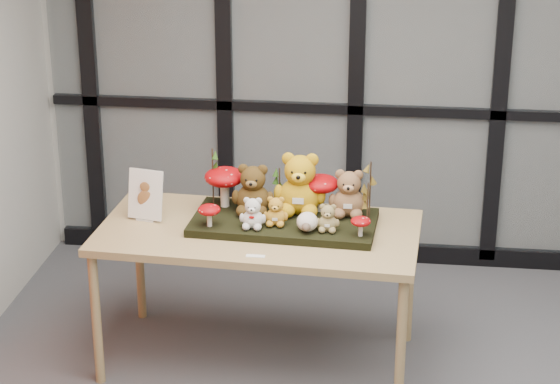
# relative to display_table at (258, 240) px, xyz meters

# --- Properties ---
(room_shell) EXTENTS (5.00, 5.00, 5.00)m
(room_shell) POSITION_rel_display_table_xyz_m (0.88, -1.07, 0.96)
(room_shell) COLOR #B2B0A8
(room_shell) RESTS_ON floor
(glass_partition) EXTENTS (4.90, 0.06, 2.78)m
(glass_partition) POSITION_rel_display_table_xyz_m (0.88, 1.40, 0.69)
(glass_partition) COLOR #2D383F
(glass_partition) RESTS_ON floor
(display_table) EXTENTS (1.73, 0.93, 0.79)m
(display_table) POSITION_rel_display_table_xyz_m (0.00, 0.00, 0.00)
(display_table) COLOR tan
(display_table) RESTS_ON floor
(diorama_tray) EXTENTS (0.99, 0.53, 0.04)m
(diorama_tray) POSITION_rel_display_table_xyz_m (0.13, 0.06, 0.09)
(diorama_tray) COLOR black
(diorama_tray) RESTS_ON display_table
(bear_pooh_yellow) EXTENTS (0.29, 0.27, 0.37)m
(bear_pooh_yellow) POSITION_rel_display_table_xyz_m (0.20, 0.16, 0.29)
(bear_pooh_yellow) COLOR #C79310
(bear_pooh_yellow) RESTS_ON diorama_tray
(bear_brown_medium) EXTENTS (0.24, 0.22, 0.30)m
(bear_brown_medium) POSITION_rel_display_table_xyz_m (-0.05, 0.13, 0.26)
(bear_brown_medium) COLOR #452F11
(bear_brown_medium) RESTS_ON diorama_tray
(bear_tan_back) EXTENTS (0.22, 0.20, 0.28)m
(bear_tan_back) POSITION_rel_display_table_xyz_m (0.46, 0.16, 0.25)
(bear_tan_back) COLOR brown
(bear_tan_back) RESTS_ON diorama_tray
(bear_small_yellow) EXTENTS (0.14, 0.13, 0.17)m
(bear_small_yellow) POSITION_rel_display_table_xyz_m (0.10, -0.02, 0.19)
(bear_small_yellow) COLOR #C38724
(bear_small_yellow) RESTS_ON diorama_tray
(bear_white_bow) EXTENTS (0.15, 0.13, 0.18)m
(bear_white_bow) POSITION_rel_display_table_xyz_m (-0.02, -0.07, 0.20)
(bear_white_bow) COLOR silver
(bear_white_bow) RESTS_ON diorama_tray
(bear_beige_small) EXTENTS (0.13, 0.12, 0.16)m
(bear_beige_small) POSITION_rel_display_table_xyz_m (0.37, -0.07, 0.19)
(bear_beige_small) COLOR olive
(bear_beige_small) RESTS_ON diorama_tray
(plush_cream_hedgehog) EXTENTS (0.09, 0.08, 0.11)m
(plush_cream_hedgehog) POSITION_rel_display_table_xyz_m (0.27, -0.09, 0.16)
(plush_cream_hedgehog) COLOR white
(plush_cream_hedgehog) RESTS_ON diorama_tray
(mushroom_back_left) EXTENTS (0.22, 0.22, 0.24)m
(mushroom_back_left) POSITION_rel_display_table_xyz_m (-0.21, 0.20, 0.23)
(mushroom_back_left) COLOR #900408
(mushroom_back_left) RESTS_ON diorama_tray
(mushroom_back_right) EXTENTS (0.20, 0.20, 0.22)m
(mushroom_back_right) POSITION_rel_display_table_xyz_m (0.31, 0.20, 0.22)
(mushroom_back_right) COLOR #900408
(mushroom_back_right) RESTS_ON diorama_tray
(mushroom_front_left) EXTENTS (0.12, 0.12, 0.13)m
(mushroom_front_left) POSITION_rel_display_table_xyz_m (-0.24, -0.09, 0.17)
(mushroom_front_left) COLOR #900408
(mushroom_front_left) RESTS_ON diorama_tray
(mushroom_front_right) EXTENTS (0.10, 0.10, 0.11)m
(mushroom_front_right) POSITION_rel_display_table_xyz_m (0.54, -0.12, 0.16)
(mushroom_front_right) COLOR #900408
(mushroom_front_right) RESTS_ON diorama_tray
(sprig_green_far_left) EXTENTS (0.05, 0.05, 0.33)m
(sprig_green_far_left) POSITION_rel_display_table_xyz_m (-0.28, 0.20, 0.27)
(sprig_green_far_left) COLOR #11360C
(sprig_green_far_left) RESTS_ON diorama_tray
(sprig_green_mid_left) EXTENTS (0.05, 0.05, 0.22)m
(sprig_green_mid_left) POSITION_rel_display_table_xyz_m (-0.10, 0.25, 0.22)
(sprig_green_mid_left) COLOR #11360C
(sprig_green_mid_left) RESTS_ON diorama_tray
(sprig_dry_far_right) EXTENTS (0.05, 0.05, 0.31)m
(sprig_dry_far_right) POSITION_rel_display_table_xyz_m (0.58, 0.14, 0.26)
(sprig_dry_far_right) COLOR brown
(sprig_dry_far_right) RESTS_ON diorama_tray
(sprig_dry_mid_right) EXTENTS (0.05, 0.05, 0.24)m
(sprig_dry_mid_right) POSITION_rel_display_table_xyz_m (0.57, 0.01, 0.23)
(sprig_dry_mid_right) COLOR brown
(sprig_dry_mid_right) RESTS_ON diorama_tray
(sprig_green_centre) EXTENTS (0.05, 0.05, 0.22)m
(sprig_green_centre) POSITION_rel_display_table_xyz_m (0.08, 0.25, 0.21)
(sprig_green_centre) COLOR #11360C
(sprig_green_centre) RESTS_ON diorama_tray
(sign_holder) EXTENTS (0.20, 0.10, 0.28)m
(sign_holder) POSITION_rel_display_table_xyz_m (-0.62, 0.05, 0.19)
(sign_holder) COLOR silver
(sign_holder) RESTS_ON display_table
(label_card) EXTENTS (0.09, 0.03, 0.00)m
(label_card) POSITION_rel_display_table_xyz_m (0.03, -0.34, 0.07)
(label_card) COLOR white
(label_card) RESTS_ON display_table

